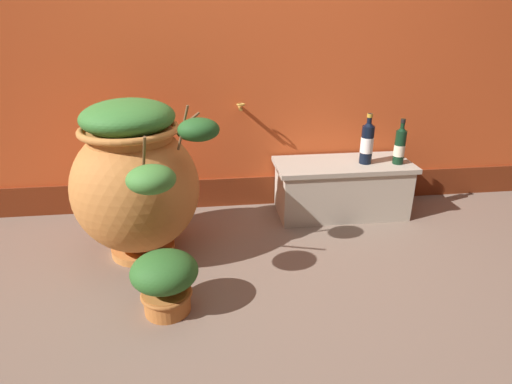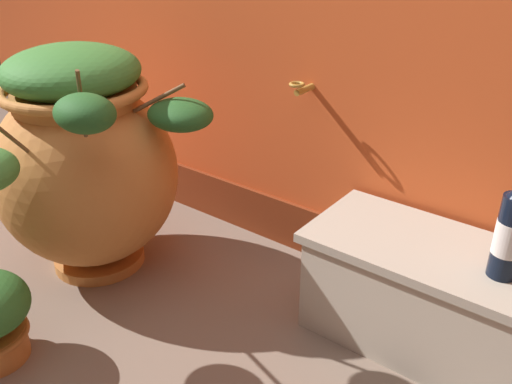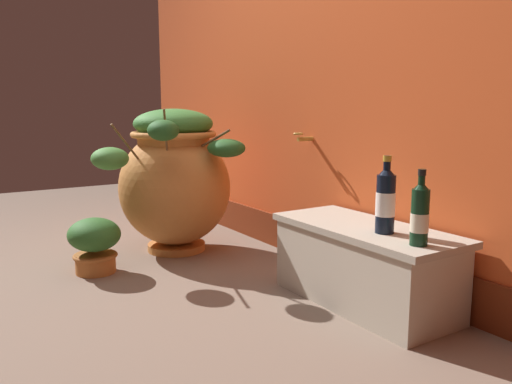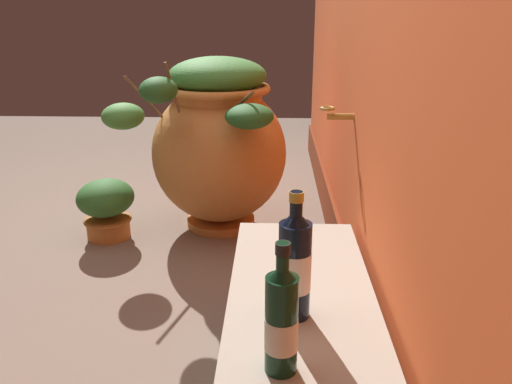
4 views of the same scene
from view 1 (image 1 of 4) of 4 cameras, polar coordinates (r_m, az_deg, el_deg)
ground_plane at (r=2.07m, az=1.35°, el=-14.44°), size 7.00×7.00×0.00m
back_wall at (r=2.83m, az=-2.24°, el=23.70°), size 4.40×0.33×2.60m
terracotta_urn at (r=2.32m, az=-15.84°, el=1.83°), size 0.80×0.87×0.87m
stone_ledge at (r=2.86m, az=11.51°, el=0.79°), size 0.89×0.39×0.36m
wine_bottle_left at (r=2.84m, az=18.92°, el=6.04°), size 0.07×0.07×0.29m
wine_bottle_middle at (r=2.79m, az=14.82°, el=6.61°), size 0.08×0.08×0.32m
potted_shrub at (r=1.95m, az=-12.21°, el=-11.52°), size 0.30×0.28×0.30m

